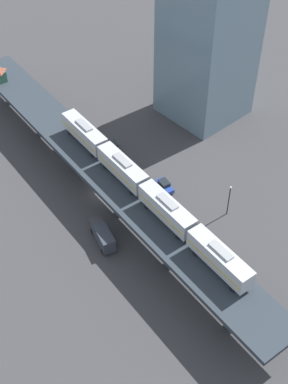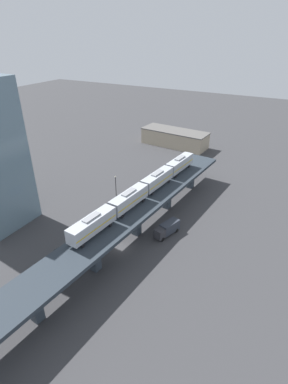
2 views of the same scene
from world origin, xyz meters
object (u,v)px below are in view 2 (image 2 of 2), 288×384
(subway_train, at_px, (144,188))
(street_car_blue, at_px, (103,218))
(delivery_truck, at_px, (167,229))
(warehouse_building, at_px, (175,138))
(street_car_green, at_px, (61,252))
(street_lamp, at_px, (116,185))

(subway_train, xyz_separation_m, street_car_blue, (-9.68, -4.86, -8.99))
(subway_train, bearing_deg, delivery_truck, -16.33)
(subway_train, relative_size, warehouse_building, 1.70)
(subway_train, distance_m, delivery_truck, 11.45)
(street_car_blue, distance_m, delivery_truck, 17.59)
(subway_train, height_order, street_car_green, subway_train)
(subway_train, distance_m, street_car_green, 24.66)
(delivery_truck, xyz_separation_m, street_lamp, (-21.42, 10.03, 2.35))
(delivery_truck, height_order, warehouse_building, warehouse_building)
(subway_train, relative_size, street_car_blue, 10.67)
(subway_train, relative_size, street_lamp, 7.18)
(delivery_truck, relative_size, street_lamp, 1.09)
(street_car_blue, bearing_deg, delivery_truck, 8.50)
(street_car_green, distance_m, delivery_truck, 25.52)
(street_car_green, height_order, street_lamp, street_lamp)
(street_lamp, xyz_separation_m, warehouse_building, (-2.62, 50.61, -0.70))
(street_car_green, height_order, street_car_blue, same)
(subway_train, xyz_separation_m, street_lamp, (-13.72, 7.77, -5.82))
(street_car_green, relative_size, street_car_blue, 1.01)
(street_car_green, distance_m, street_lamp, 28.93)
(warehouse_building, bearing_deg, street_car_green, -85.35)
(warehouse_building, bearing_deg, street_car_blue, -83.99)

